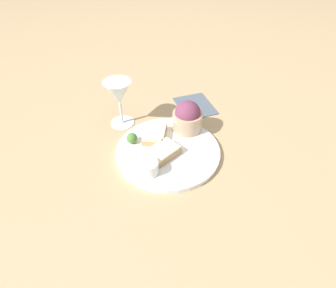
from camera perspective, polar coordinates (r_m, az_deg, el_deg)
name	(u,v)px	position (r m, az deg, el deg)	size (l,w,h in m)	color
ground_plane	(168,153)	(0.76, 0.00, -1.90)	(4.00, 4.00, 0.00)	tan
dinner_plate	(168,151)	(0.75, 0.00, -1.52)	(0.30, 0.30, 0.01)	white
salad_bowl	(187,117)	(0.80, 4.25, 5.82)	(0.09, 0.09, 0.10)	tan
sauce_ramekin	(149,167)	(0.67, -4.20, -4.99)	(0.05, 0.05, 0.04)	white
cheese_toast_near	(163,152)	(0.72, -1.19, -1.78)	(0.11, 0.10, 0.03)	tan
cheese_toast_far	(155,134)	(0.78, -2.92, 2.20)	(0.09, 0.07, 0.03)	tan
wine_glass	(119,95)	(0.82, -10.71, 10.50)	(0.08, 0.08, 0.15)	silver
garnish	(132,138)	(0.77, -7.85, 1.27)	(0.03, 0.03, 0.03)	#477533
napkin	(195,105)	(0.95, 5.87, 8.35)	(0.18, 0.18, 0.01)	#4C5666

